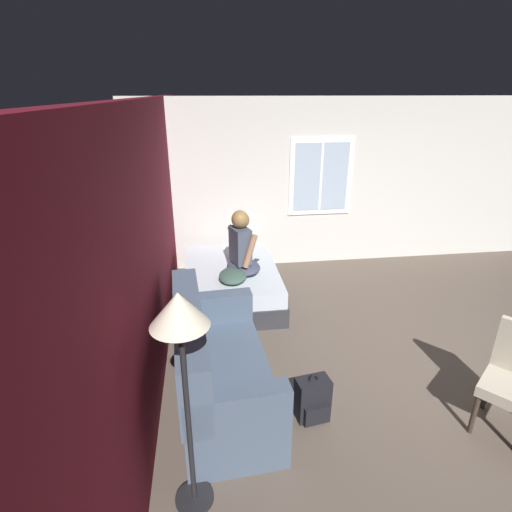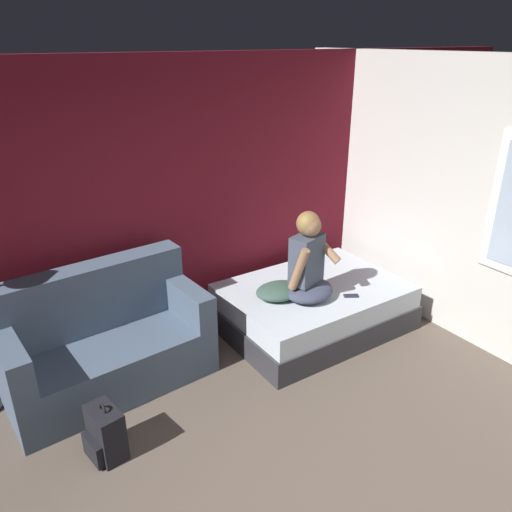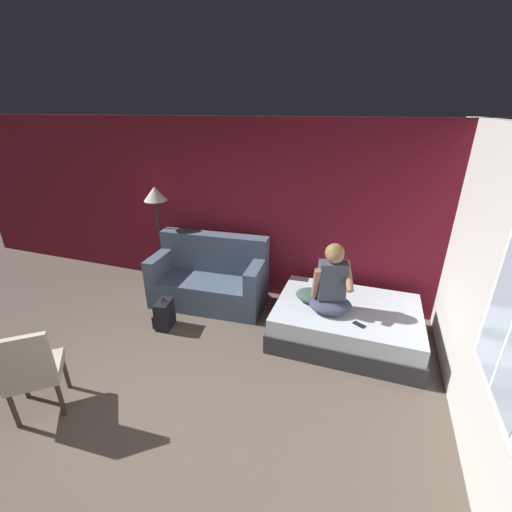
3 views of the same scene
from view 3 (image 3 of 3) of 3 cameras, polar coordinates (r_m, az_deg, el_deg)
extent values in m
plane|color=brown|center=(3.94, -19.77, -23.67)|extent=(40.00, 40.00, 0.00)
cube|color=maroon|center=(5.40, -3.01, 7.83)|extent=(10.96, 0.16, 2.70)
cube|color=#2D2D33|center=(4.74, 14.62, -11.76)|extent=(1.84, 1.31, 0.26)
cube|color=silver|center=(4.61, 14.92, -9.31)|extent=(1.79, 1.27, 0.22)
cube|color=#47566B|center=(5.34, -7.85, -5.71)|extent=(1.75, 0.92, 0.44)
cube|color=#47566B|center=(5.36, -6.95, 0.65)|extent=(1.71, 0.36, 0.60)
cube|color=#47566B|center=(5.49, -15.43, -1.09)|extent=(0.24, 0.81, 0.32)
cube|color=#47566B|center=(4.94, 0.09, -3.03)|extent=(0.24, 0.81, 0.32)
cylinder|color=#382D23|center=(4.37, -29.12, -16.63)|extent=(0.04, 0.04, 0.40)
cylinder|color=#382D23|center=(4.46, -34.24, -17.00)|extent=(0.04, 0.04, 0.40)
cylinder|color=#382D23|center=(4.07, -29.74, -20.04)|extent=(0.04, 0.04, 0.40)
cylinder|color=#382D23|center=(4.18, -35.32, -20.34)|extent=(0.04, 0.04, 0.40)
cube|color=#B2A893|center=(4.12, -32.88, -15.81)|extent=(0.65, 0.65, 0.10)
cube|color=#B2A893|center=(3.80, -34.37, -14.17)|extent=(0.39, 0.34, 0.48)
ellipsoid|color=#383D51|center=(4.38, 12.29, -7.91)|extent=(0.63, 0.57, 0.16)
cube|color=#3F4756|center=(4.26, 12.56, -3.96)|extent=(0.37, 0.29, 0.48)
cylinder|color=#936B4C|center=(4.20, 9.97, -4.51)|extent=(0.14, 0.23, 0.44)
cylinder|color=#936B4C|center=(4.19, 15.16, -3.24)|extent=(0.19, 0.38, 0.29)
sphere|color=#936B4C|center=(4.10, 13.03, 0.20)|extent=(0.21, 0.21, 0.21)
ellipsoid|color=olive|center=(4.11, 13.00, 0.50)|extent=(0.28, 0.28, 0.23)
cube|color=black|center=(4.93, -14.98, -9.35)|extent=(0.23, 0.32, 0.40)
cube|color=black|center=(5.02, -16.08, -10.03)|extent=(0.09, 0.24, 0.18)
torus|color=black|center=(4.81, -15.24, -7.19)|extent=(0.03, 0.09, 0.09)
ellipsoid|color=#385147|center=(4.55, 9.62, -6.59)|extent=(0.52, 0.42, 0.14)
cube|color=black|center=(4.23, 16.81, -10.90)|extent=(0.16, 0.13, 0.01)
cylinder|color=black|center=(6.11, -14.81, -4.53)|extent=(0.28, 0.28, 0.03)
cylinder|color=black|center=(5.81, -15.55, 1.93)|extent=(0.04, 0.04, 1.45)
cone|color=beige|center=(5.57, -16.48, 9.94)|extent=(0.36, 0.36, 0.22)
camera|label=1|loc=(6.73, -34.07, 19.35)|focal=28.00mm
camera|label=2|loc=(3.15, -64.90, 10.70)|focal=35.00mm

